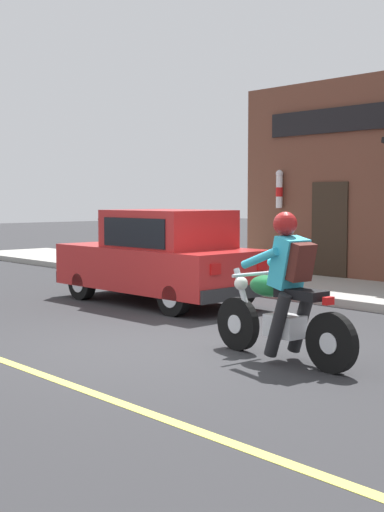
% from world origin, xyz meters
% --- Properties ---
extents(ground_plane, '(80.00, 80.00, 0.00)m').
position_xyz_m(ground_plane, '(0.00, 0.00, 0.00)').
color(ground_plane, '#2B2B2D').
extents(sidewalk_curb, '(2.60, 22.00, 0.14)m').
position_xyz_m(sidewalk_curb, '(5.32, 3.00, 0.07)').
color(sidewalk_curb, '#9E9B93').
rests_on(sidewalk_curb, ground).
extents(motorcycle_with_rider, '(0.57, 2.02, 1.62)m').
position_xyz_m(motorcycle_with_rider, '(0.46, -1.51, 0.68)').
color(motorcycle_with_rider, black).
rests_on(motorcycle_with_rider, ground).
extents(car_hatchback, '(1.74, 3.82, 1.57)m').
position_xyz_m(car_hatchback, '(2.19, 2.69, 0.77)').
color(car_hatchback, black).
rests_on(car_hatchback, ground).
extents(trash_bin, '(0.56, 0.56, 0.98)m').
position_xyz_m(trash_bin, '(5.09, 4.14, 0.64)').
color(trash_bin, '#23512D').
rests_on(trash_bin, sidewalk_curb).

